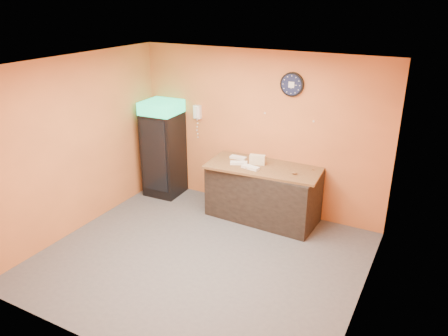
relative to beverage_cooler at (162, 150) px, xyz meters
The scene contains 15 objects.
floor 2.57m from the beverage_cooler, 41.89° to the right, with size 4.50×4.50×0.00m, color #47474C.
back_wall 1.91m from the beverage_cooler, 12.29° to the left, with size 4.50×0.02×2.80m, color orange.
left_wall 1.75m from the beverage_cooler, 105.82° to the right, with size 0.02×4.00×2.80m, color orange.
right_wall 4.38m from the beverage_cooler, 21.70° to the right, with size 0.02×4.00×2.80m, color orange.
ceiling 3.08m from the beverage_cooler, 41.89° to the right, with size 4.50×4.00×0.02m, color white.
beverage_cooler is the anchor object (origin of this frame).
prep_counter 2.12m from the beverage_cooler, ahead, with size 1.84×0.82×0.92m, color black.
wall_clock 2.76m from the beverage_cooler, ahead, with size 0.39×0.06×0.39m.
wall_phone 0.99m from the beverage_cooler, 30.17° to the left, with size 0.13×0.11×0.24m.
butcher_paper 2.08m from the beverage_cooler, ahead, with size 1.89×0.86×0.04m, color brown.
sub_roll_stack 1.95m from the beverage_cooler, ahead, with size 0.28×0.15×0.17m.
wrapped_sandwich_left 1.67m from the beverage_cooler, ahead, with size 0.28×0.11×0.04m, color white.
wrapped_sandwich_mid 1.94m from the beverage_cooler, ahead, with size 0.30×0.12×0.04m, color white.
wrapped_sandwich_right 1.55m from the beverage_cooler, ahead, with size 0.28×0.11×0.04m, color white.
kitchen_tool 1.91m from the beverage_cooler, ahead, with size 0.06×0.06×0.06m, color silver.
Camera 1 is at (2.87, -4.67, 3.63)m, focal length 35.00 mm.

